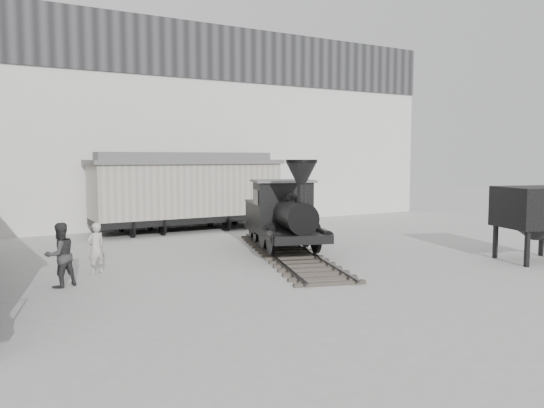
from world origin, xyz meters
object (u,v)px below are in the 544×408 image
locomotive (285,219)px  coal_hopper (536,213)px  visitor_a (96,248)px  visitor_b (60,255)px  boxcar (187,190)px

locomotive → coal_hopper: bearing=-23.3°
visitor_a → visitor_b: bearing=26.0°
locomotive → visitor_a: 7.29m
boxcar → coal_hopper: size_ratio=3.35×
visitor_a → coal_hopper: (14.24, -5.66, 0.92)m
locomotive → visitor_b: (-8.53, -1.62, -0.38)m
locomotive → boxcar: bearing=115.0°
coal_hopper → boxcar: bearing=136.1°
locomotive → boxcar: size_ratio=1.05×
boxcar → locomotive: bearing=-82.6°
visitor_a → boxcar: bearing=-147.3°
locomotive → visitor_a: bearing=-160.4°
locomotive → visitor_b: locomotive is taller
visitor_b → visitor_a: bearing=-157.4°
locomotive → coal_hopper: (6.97, -5.96, 0.44)m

